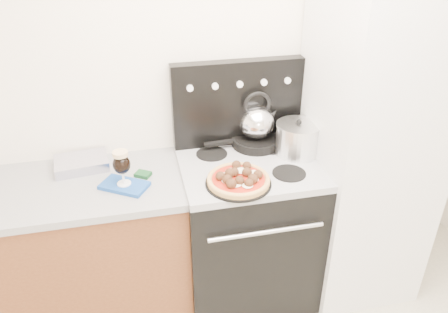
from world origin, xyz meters
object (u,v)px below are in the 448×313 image
object	(u,v)px
pizza	(238,178)
skillet	(256,141)
pizza_pan	(238,183)
base_cabinet	(57,258)
tea_kettle	(257,119)
oven_mitt	(124,186)
fridge	(367,148)
stock_pot	(297,140)
beer_glass	(122,168)
stove_body	(247,232)

from	to	relation	value
pizza	skillet	distance (m)	0.44
pizza_pan	skillet	xyz separation A→B (m)	(0.21, 0.39, 0.02)
base_cabinet	skillet	size ratio (longest dim) A/B	5.13
skillet	tea_kettle	xyz separation A→B (m)	(0.00, 0.00, 0.15)
pizza	oven_mitt	bearing A→B (deg)	167.31
fridge	skillet	xyz separation A→B (m)	(-0.60, 0.23, -0.00)
stock_pot	fridge	bearing A→B (deg)	-11.03
base_cabinet	stock_pot	distance (m)	1.52
beer_glass	pizza_pan	distance (m)	0.59
stock_pot	tea_kettle	bearing A→B (deg)	143.65
fridge	stock_pot	size ratio (longest dim) A/B	7.87
stove_body	beer_glass	world-z (taller)	beer_glass
oven_mitt	pizza	bearing A→B (deg)	-12.69
fridge	pizza	world-z (taller)	fridge
oven_mitt	stove_body	bearing A→B (deg)	5.05
skillet	oven_mitt	bearing A→B (deg)	-161.45
beer_glass	fridge	bearing A→B (deg)	1.45
base_cabinet	oven_mitt	world-z (taller)	oven_mitt
stove_body	oven_mitt	size ratio (longest dim) A/B	3.71
pizza_pan	stock_pot	xyz separation A→B (m)	(0.41, 0.24, 0.08)
fridge	pizza_pan	distance (m)	0.83
base_cabinet	fridge	xyz separation A→B (m)	(1.80, -0.05, 0.52)
beer_glass	tea_kettle	xyz separation A→B (m)	(0.78, 0.26, 0.07)
stove_body	fridge	xyz separation A→B (m)	(0.70, -0.03, 0.51)
skillet	pizza_pan	bearing A→B (deg)	-117.89
oven_mitt	pizza	size ratio (longest dim) A/B	0.74
base_cabinet	beer_glass	world-z (taller)	beer_glass
pizza_pan	beer_glass	bearing A→B (deg)	167.31
pizza_pan	tea_kettle	world-z (taller)	tea_kettle
stove_body	pizza	xyz separation A→B (m)	(-0.11, -0.19, 0.51)
oven_mitt	pizza_pan	size ratio (longest dim) A/B	0.70
beer_glass	tea_kettle	size ratio (longest dim) A/B	0.80
base_cabinet	oven_mitt	bearing A→B (deg)	-11.29
stove_body	oven_mitt	world-z (taller)	oven_mitt
oven_mitt	stock_pot	distance (m)	0.99
fridge	pizza_pan	size ratio (longest dim) A/B	5.60
fridge	pizza	xyz separation A→B (m)	(-0.81, -0.16, 0.00)
base_cabinet	tea_kettle	xyz separation A→B (m)	(1.20, 0.18, 0.66)
base_cabinet	oven_mitt	distance (m)	0.65
skillet	tea_kettle	world-z (taller)	tea_kettle
fridge	pizza_pan	world-z (taller)	fridge
pizza_pan	tea_kettle	xyz separation A→B (m)	(0.21, 0.39, 0.17)
base_cabinet	stove_body	distance (m)	1.11
skillet	stock_pot	world-z (taller)	stock_pot
stove_body	skillet	distance (m)	0.55
tea_kettle	beer_glass	bearing A→B (deg)	-149.22
beer_glass	stock_pot	bearing A→B (deg)	6.62
beer_glass	pizza	world-z (taller)	beer_glass
beer_glass	skillet	world-z (taller)	beer_glass
oven_mitt	skillet	xyz separation A→B (m)	(0.78, 0.26, 0.04)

